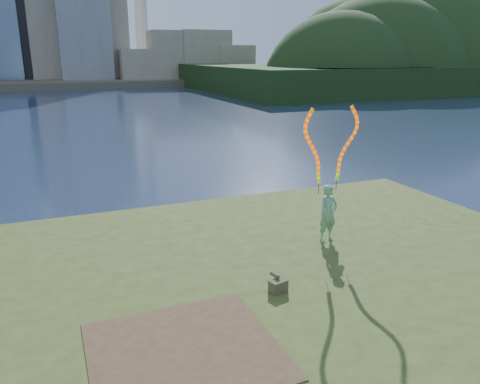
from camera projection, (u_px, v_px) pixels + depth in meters
name	position (u px, v px, depth m)	size (l,w,h in m)	color
ground	(234.00, 288.00, 11.97)	(320.00, 320.00, 0.00)	#1B2843
grassy_knoll	(274.00, 321.00, 9.84)	(20.00, 18.00, 0.80)	#374619
dirt_patch	(184.00, 350.00, 8.10)	(3.20, 3.00, 0.02)	#47331E
far_shore	(64.00, 80.00, 96.06)	(320.00, 40.00, 1.20)	#4B4637
wooded_hill	(413.00, 86.00, 86.84)	(78.00, 50.00, 63.00)	black
woman_with_ribbons	(329.00, 191.00, 12.51)	(2.01, 0.54, 3.97)	#18791D
canvas_bag	(278.00, 285.00, 10.10)	(0.42, 0.47, 0.35)	#404425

